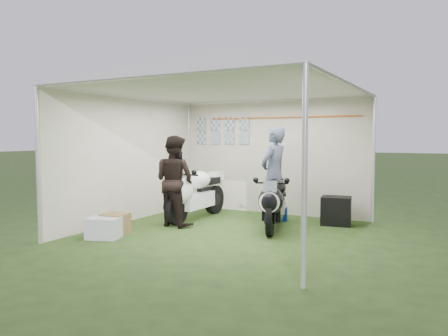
{
  "coord_description": "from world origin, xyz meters",
  "views": [
    {
      "loc": [
        3.38,
        -6.26,
        1.56
      ],
      "look_at": [
        -0.2,
        0.35,
        1.03
      ],
      "focal_mm": 35.0,
      "sensor_mm": 36.0,
      "label": 1
    }
  ],
  "objects": [
    {
      "name": "motorcycle_white",
      "position": [
        -1.0,
        0.64,
        0.53
      ],
      "size": [
        0.44,
        1.92,
        0.94
      ],
      "rotation": [
        0.0,
        0.0,
        0.01
      ],
      "color": "black",
      "rests_on": "ground"
    },
    {
      "name": "person_blue_jacket",
      "position": [
        0.36,
        1.26,
        0.88
      ],
      "size": [
        0.55,
        0.72,
        1.76
      ],
      "primitive_type": "imported",
      "rotation": [
        0.0,
        0.0,
        -1.78
      ],
      "color": "slate",
      "rests_on": "ground"
    },
    {
      "name": "paddock_stand",
      "position": [
        0.43,
        1.32,
        0.13
      ],
      "size": [
        0.38,
        0.29,
        0.25
      ],
      "primitive_type": "cube",
      "rotation": [
        0.0,
        0.0,
        0.27
      ],
      "color": "#1035C7",
      "rests_on": "ground"
    },
    {
      "name": "crate_0",
      "position": [
        -1.41,
        -1.3,
        0.16
      ],
      "size": [
        0.58,
        0.51,
        0.32
      ],
      "primitive_type": "cube",
      "rotation": [
        0.0,
        0.0,
        0.35
      ],
      "color": "silver",
      "rests_on": "ground"
    },
    {
      "name": "ground",
      "position": [
        0.0,
        0.0,
        0.0
      ],
      "size": [
        80.0,
        80.0,
        0.0
      ],
      "primitive_type": "plane",
      "color": "#293F19",
      "rests_on": "ground"
    },
    {
      "name": "person_dark_jacket",
      "position": [
        -1.01,
        0.02,
        0.79
      ],
      "size": [
        0.84,
        0.7,
        1.59
      ],
      "primitive_type": "imported",
      "rotation": [
        0.0,
        0.0,
        3.01
      ],
      "color": "black",
      "rests_on": "ground"
    },
    {
      "name": "canopy_tent",
      "position": [
        -0.0,
        0.03,
        2.58
      ],
      "size": [
        5.66,
        5.66,
        3.0
      ],
      "color": "silver",
      "rests_on": "ground"
    },
    {
      "name": "motorcycle_black",
      "position": [
        0.65,
        0.54,
        0.49
      ],
      "size": [
        0.73,
        1.75,
        0.88
      ],
      "rotation": [
        0.0,
        0.0,
        0.27
      ],
      "color": "black",
      "rests_on": "ground"
    },
    {
      "name": "crate_1",
      "position": [
        -1.44,
        -1.03,
        0.17
      ],
      "size": [
        0.42,
        0.42,
        0.34
      ],
      "primitive_type": "cube",
      "rotation": [
        0.0,
        0.0,
        0.12
      ],
      "color": "brown",
      "rests_on": "ground"
    },
    {
      "name": "equipment_box",
      "position": [
        1.48,
        1.43,
        0.25
      ],
      "size": [
        0.56,
        0.48,
        0.51
      ],
      "primitive_type": "cube",
      "rotation": [
        0.0,
        0.0,
        0.16
      ],
      "color": "black",
      "rests_on": "ground"
    }
  ]
}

